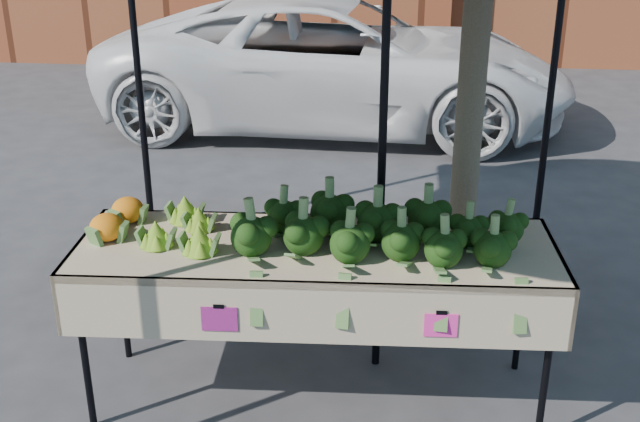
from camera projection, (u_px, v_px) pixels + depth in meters
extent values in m
plane|color=#313134|center=(322.00, 404.00, 4.17)|extent=(90.00, 90.00, 0.00)
cube|color=tan|center=(316.00, 323.00, 4.07)|extent=(2.44, 0.92, 0.90)
cube|color=#F22D8C|center=(216.00, 317.00, 3.64)|extent=(0.17, 0.01, 0.12)
cube|color=#F62E9C|center=(437.00, 329.00, 3.54)|extent=(0.17, 0.01, 0.12)
ellipsoid|color=black|center=(382.00, 223.00, 3.84)|extent=(1.46, 0.56, 0.24)
ellipsoid|color=#85B828|center=(186.00, 219.00, 3.96)|extent=(0.42, 0.56, 0.19)
ellipsoid|color=orange|center=(117.00, 216.00, 4.02)|extent=(0.22, 0.42, 0.17)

